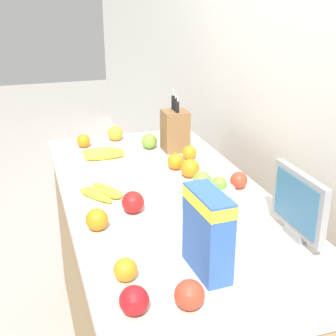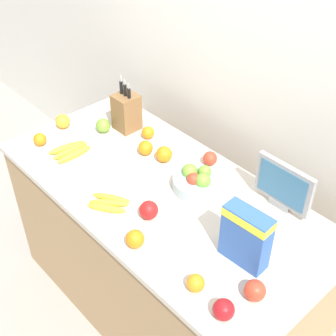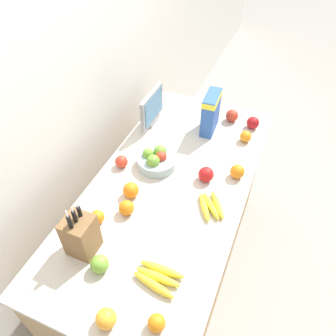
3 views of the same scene
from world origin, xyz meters
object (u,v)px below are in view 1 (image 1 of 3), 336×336
at_px(apple_middle, 133,202).
at_px(orange_front_left, 97,220).
at_px(apple_near_bananas, 239,180).
at_px(orange_back_center, 176,161).
at_px(orange_mid_right, 84,141).
at_px(apple_by_knife_block, 189,295).
at_px(small_monitor, 298,204).
at_px(apple_rightmost, 134,300).
at_px(orange_front_right, 189,153).
at_px(banana_bunch_left, 104,153).
at_px(apple_front, 149,141).
at_px(knife_block, 175,130).
at_px(orange_mid_left, 125,270).
at_px(cereal_box, 208,229).
at_px(orange_front_center, 190,168).
at_px(banana_bunch_right, 102,193).
at_px(fruit_bowl, 206,193).
at_px(orange_near_bowl, 115,133).

bearing_deg(apple_middle, orange_front_left, -59.23).
relative_size(apple_near_bananas, orange_back_center, 0.95).
distance_m(orange_back_center, orange_mid_right, 0.56).
bearing_deg(apple_by_knife_block, apple_near_bananas, 145.16).
distance_m(small_monitor, apple_rightmost, 0.64).
relative_size(orange_front_left, orange_front_right, 1.13).
xyz_separation_m(banana_bunch_left, apple_front, (-0.05, 0.24, 0.02)).
bearing_deg(orange_front_left, apple_middle, 120.77).
bearing_deg(knife_block, orange_mid_left, -25.67).
bearing_deg(orange_mid_right, cereal_box, 8.60).
height_order(orange_front_center, orange_front_left, orange_front_center).
height_order(banana_bunch_right, apple_middle, apple_middle).
bearing_deg(fruit_bowl, apple_by_knife_block, -26.00).
distance_m(cereal_box, orange_front_center, 0.72).
distance_m(banana_bunch_right, apple_by_knife_block, 0.76).
relative_size(apple_near_bananas, orange_mid_right, 1.04).
height_order(banana_bunch_right, orange_mid_right, orange_mid_right).
bearing_deg(apple_middle, cereal_box, 15.32).
height_order(apple_front, orange_near_bowl, same).
height_order(banana_bunch_left, orange_front_left, orange_front_left).
bearing_deg(orange_front_right, apple_by_knife_block, -20.14).
distance_m(apple_near_bananas, orange_front_right, 0.39).
relative_size(knife_block, fruit_bowl, 1.39).
height_order(banana_bunch_left, apple_near_bananas, apple_near_bananas).
bearing_deg(apple_by_knife_block, orange_front_center, 159.62).
height_order(apple_middle, orange_mid_left, apple_middle).
distance_m(knife_block, apple_rightmost, 1.27).
relative_size(orange_front_left, orange_mid_left, 1.12).
bearing_deg(orange_front_left, knife_block, 143.60).
bearing_deg(small_monitor, orange_mid_right, -154.66).
distance_m(apple_middle, apple_by_knife_block, 0.58).
relative_size(banana_bunch_left, orange_mid_left, 2.97).
bearing_deg(orange_mid_left, apple_by_knife_block, 37.59).
distance_m(banana_bunch_left, apple_front, 0.25).
bearing_deg(apple_front, knife_block, 63.44).
relative_size(apple_near_bananas, apple_middle, 0.86).
distance_m(knife_block, orange_near_bowl, 0.36).
bearing_deg(apple_rightmost, apple_near_bananas, 136.64).
distance_m(apple_near_bananas, orange_front_center, 0.23).
xyz_separation_m(apple_front, orange_back_center, (0.31, 0.04, -0.00)).
relative_size(orange_front_center, orange_mid_right, 1.20).
relative_size(apple_middle, apple_rightmost, 1.06).
distance_m(banana_bunch_left, apple_near_bananas, 0.71).
height_order(small_monitor, orange_near_bowl, small_monitor).
relative_size(apple_by_knife_block, orange_near_bowl, 1.01).
height_order(apple_rightmost, orange_front_right, apple_rightmost).
bearing_deg(apple_by_knife_block, orange_back_center, 163.51).
distance_m(cereal_box, apple_near_bananas, 0.63).
height_order(apple_front, orange_front_right, apple_front).
bearing_deg(apple_near_bananas, orange_near_bowl, -155.27).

